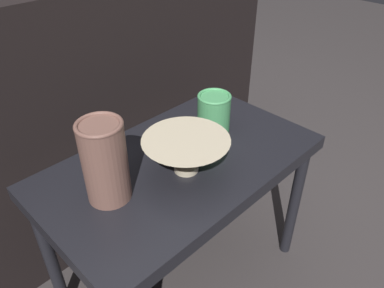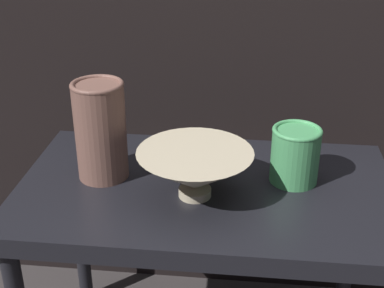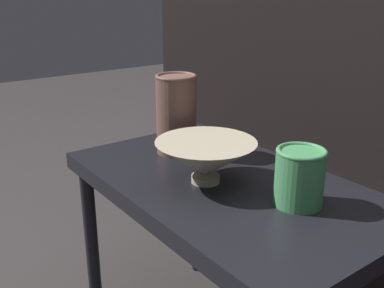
{
  "view_description": "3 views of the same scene",
  "coord_description": "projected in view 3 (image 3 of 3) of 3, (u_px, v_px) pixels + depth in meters",
  "views": [
    {
      "loc": [
        -0.55,
        -0.59,
        1.12
      ],
      "look_at": [
        -0.03,
        -0.07,
        0.6
      ],
      "focal_mm": 35.0,
      "sensor_mm": 36.0,
      "label": 1
    },
    {
      "loc": [
        0.07,
        -0.93,
        1.05
      ],
      "look_at": [
        -0.03,
        -0.03,
        0.61
      ],
      "focal_mm": 50.0,
      "sensor_mm": 36.0,
      "label": 2
    },
    {
      "loc": [
        0.7,
        -0.61,
        0.92
      ],
      "look_at": [
        -0.05,
        -0.06,
        0.59
      ],
      "focal_mm": 42.0,
      "sensor_mm": 36.0,
      "label": 3
    }
  ],
  "objects": [
    {
      "name": "vase_colorful_right",
      "position": [
        300.0,
        176.0,
        0.88
      ],
      "size": [
        0.1,
        0.1,
        0.12
      ],
      "color": "#47995B",
      "rests_on": "table"
    },
    {
      "name": "bowl",
      "position": [
        206.0,
        159.0,
        0.98
      ],
      "size": [
        0.22,
        0.22,
        0.1
      ],
      "color": "#C1B293",
      "rests_on": "table"
    },
    {
      "name": "vase_textured_left",
      "position": [
        176.0,
        113.0,
        1.15
      ],
      "size": [
        0.1,
        0.1,
        0.2
      ],
      "color": "brown",
      "rests_on": "table"
    },
    {
      "name": "table",
      "position": [
        225.0,
        203.0,
        1.03
      ],
      "size": [
        0.76,
        0.44,
        0.5
      ],
      "color": "black",
      "rests_on": "ground_plane"
    },
    {
      "name": "couch_backdrop",
      "position": [
        367.0,
        152.0,
        1.34
      ],
      "size": [
        1.45,
        0.5,
        0.89
      ],
      "color": "black",
      "rests_on": "ground_plane"
    }
  ]
}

